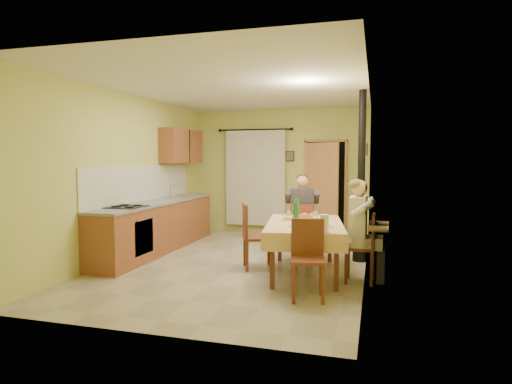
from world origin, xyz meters
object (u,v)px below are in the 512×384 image
(dining_table, at_px, (304,248))
(chair_right, at_px, (361,261))
(chair_far, at_px, (302,241))
(man_far, at_px, (302,206))
(chair_left, at_px, (257,250))
(chair_near, at_px, (308,275))
(man_right, at_px, (361,219))
(stove_flue, at_px, (361,199))

(dining_table, bearing_deg, chair_right, -23.14)
(chair_far, height_order, chair_right, chair_right)
(chair_right, bearing_deg, man_far, 40.79)
(chair_right, xyz_separation_m, chair_left, (-1.56, 0.33, 0.00))
(man_far, bearing_deg, chair_left, -129.22)
(chair_near, xyz_separation_m, chair_left, (-0.97, 1.23, 0.00))
(man_right, bearing_deg, man_far, 40.44)
(man_far, distance_m, stove_flue, 0.99)
(chair_near, xyz_separation_m, man_far, (-0.43, 2.17, 0.59))
(man_right, distance_m, stove_flue, 1.26)
(chair_left, xyz_separation_m, man_right, (1.55, -0.33, 0.59))
(chair_right, distance_m, man_far, 1.74)
(chair_far, relative_size, chair_near, 0.97)
(dining_table, bearing_deg, man_far, 92.62)
(chair_right, height_order, chair_left, chair_left)
(chair_near, distance_m, chair_left, 1.57)
(chair_left, bearing_deg, dining_table, 58.32)
(chair_near, bearing_deg, stove_flue, -115.44)
(chair_far, height_order, chair_near, chair_near)
(chair_right, height_order, man_right, man_right)
(chair_far, bearing_deg, man_right, -60.82)
(chair_left, bearing_deg, man_right, 55.45)
(chair_near, relative_size, chair_left, 0.95)
(chair_left, bearing_deg, chair_near, 15.69)
(chair_left, distance_m, man_right, 1.69)
(chair_right, bearing_deg, chair_far, 41.00)
(chair_right, bearing_deg, chair_near, 148.65)
(man_far, bearing_deg, chair_near, -88.27)
(man_far, bearing_deg, dining_table, -88.16)
(dining_table, height_order, chair_right, chair_right)
(dining_table, xyz_separation_m, chair_near, (0.22, -1.11, -0.09))
(chair_right, relative_size, stove_flue, 0.34)
(chair_far, bearing_deg, man_far, 90.00)
(dining_table, height_order, stove_flue, stove_flue)
(dining_table, bearing_deg, stove_flue, 45.24)
(man_far, bearing_deg, chair_far, -90.00)
(dining_table, height_order, man_far, man_far)
(chair_near, xyz_separation_m, stove_flue, (0.54, 2.16, 0.73))
(man_far, distance_m, man_right, 1.63)
(chair_left, bearing_deg, stove_flue, 98.84)
(man_far, xyz_separation_m, man_right, (1.01, -1.27, 0.00))
(chair_far, bearing_deg, dining_table, -88.13)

